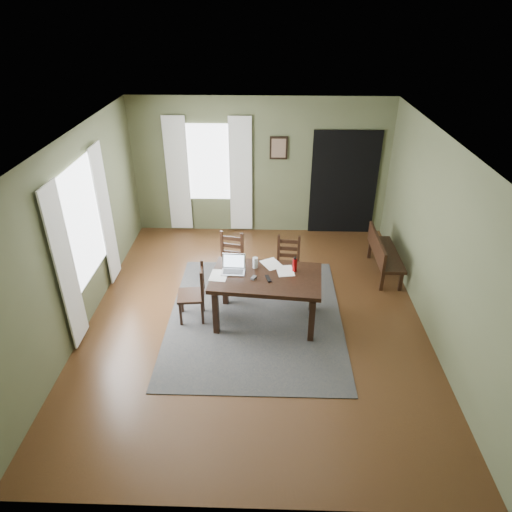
{
  "coord_description": "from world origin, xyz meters",
  "views": [
    {
      "loc": [
        0.18,
        -5.58,
        4.26
      ],
      "look_at": [
        0.0,
        0.3,
        0.9
      ],
      "focal_mm": 32.0,
      "sensor_mm": 36.0,
      "label": 1
    }
  ],
  "objects_px": {
    "chair_end": "(194,294)",
    "chair_back_left": "(230,262)",
    "laptop": "(234,267)",
    "chair_back_right": "(288,264)",
    "water_bottle": "(295,265)",
    "dining_table": "(266,282)",
    "bench": "(383,252)"
  },
  "relations": [
    {
      "from": "chair_back_left",
      "to": "water_bottle",
      "type": "bearing_deg",
      "value": -26.4
    },
    {
      "from": "chair_back_left",
      "to": "water_bottle",
      "type": "relative_size",
      "value": 4.06
    },
    {
      "from": "water_bottle",
      "to": "bench",
      "type": "bearing_deg",
      "value": 38.68
    },
    {
      "from": "chair_back_right",
      "to": "bench",
      "type": "xyz_separation_m",
      "value": [
        1.65,
        0.48,
        -0.01
      ]
    },
    {
      "from": "bench",
      "to": "chair_back_right",
      "type": "bearing_deg",
      "value": 106.26
    },
    {
      "from": "dining_table",
      "to": "chair_back_right",
      "type": "height_order",
      "value": "chair_back_right"
    },
    {
      "from": "chair_back_left",
      "to": "water_bottle",
      "type": "xyz_separation_m",
      "value": [
        1.01,
        -0.81,
        0.44
      ]
    },
    {
      "from": "chair_back_right",
      "to": "bench",
      "type": "relative_size",
      "value": 0.7
    },
    {
      "from": "chair_end",
      "to": "chair_back_left",
      "type": "xyz_separation_m",
      "value": [
        0.45,
        0.93,
        0.01
      ]
    },
    {
      "from": "bench",
      "to": "laptop",
      "type": "height_order",
      "value": "laptop"
    },
    {
      "from": "chair_back_left",
      "to": "bench",
      "type": "xyz_separation_m",
      "value": [
        2.6,
        0.47,
        -0.03
      ]
    },
    {
      "from": "dining_table",
      "to": "chair_end",
      "type": "relative_size",
      "value": 1.83
    },
    {
      "from": "chair_end",
      "to": "chair_back_right",
      "type": "height_order",
      "value": "chair_end"
    },
    {
      "from": "chair_back_left",
      "to": "laptop",
      "type": "bearing_deg",
      "value": -69.05
    },
    {
      "from": "dining_table",
      "to": "laptop",
      "type": "bearing_deg",
      "value": 168.58
    },
    {
      "from": "laptop",
      "to": "bench",
      "type": "bearing_deg",
      "value": 29.43
    },
    {
      "from": "water_bottle",
      "to": "laptop",
      "type": "bearing_deg",
      "value": -179.09
    },
    {
      "from": "dining_table",
      "to": "chair_back_right",
      "type": "relative_size",
      "value": 1.86
    },
    {
      "from": "chair_back_left",
      "to": "dining_table",
      "type": "bearing_deg",
      "value": -45.79
    },
    {
      "from": "chair_back_right",
      "to": "chair_end",
      "type": "bearing_deg",
      "value": -141.94
    },
    {
      "from": "chair_back_right",
      "to": "laptop",
      "type": "distance_m",
      "value": 1.22
    },
    {
      "from": "chair_end",
      "to": "water_bottle",
      "type": "bearing_deg",
      "value": 88.6
    },
    {
      "from": "chair_back_right",
      "to": "laptop",
      "type": "relative_size",
      "value": 2.54
    },
    {
      "from": "chair_back_left",
      "to": "chair_back_right",
      "type": "distance_m",
      "value": 0.95
    },
    {
      "from": "chair_end",
      "to": "chair_back_left",
      "type": "distance_m",
      "value": 1.03
    },
    {
      "from": "chair_back_right",
      "to": "water_bottle",
      "type": "distance_m",
      "value": 0.92
    },
    {
      "from": "laptop",
      "to": "water_bottle",
      "type": "xyz_separation_m",
      "value": [
        0.88,
        0.01,
        0.04
      ]
    },
    {
      "from": "chair_end",
      "to": "chair_back_right",
      "type": "relative_size",
      "value": 1.02
    },
    {
      "from": "chair_back_right",
      "to": "bench",
      "type": "bearing_deg",
      "value": 21.3
    },
    {
      "from": "dining_table",
      "to": "water_bottle",
      "type": "relative_size",
      "value": 7.21
    },
    {
      "from": "bench",
      "to": "water_bottle",
      "type": "height_order",
      "value": "water_bottle"
    },
    {
      "from": "chair_end",
      "to": "bench",
      "type": "bearing_deg",
      "value": 108.36
    }
  ]
}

